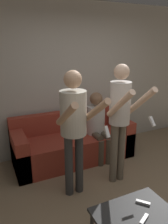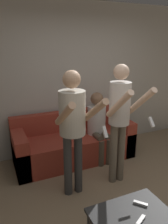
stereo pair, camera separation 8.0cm
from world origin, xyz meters
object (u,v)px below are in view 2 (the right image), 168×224
at_px(coffee_table, 132,218).
at_px(remote_near, 141,220).
at_px(person_standing_right, 120,113).
at_px(person_seated, 98,123).
at_px(person_standing_left, 73,121).
at_px(couch, 74,143).
at_px(remote_far, 141,204).

bearing_deg(coffee_table, remote_near, -77.45).
bearing_deg(person_standing_right, person_seated, 85.92).
height_order(person_standing_left, person_seated, person_standing_left).
bearing_deg(coffee_table, person_standing_left, 103.77).
height_order(couch, coffee_table, couch).
distance_m(person_seated, remote_far, 1.71).
relative_size(person_standing_left, coffee_table, 2.09).
distance_m(couch, remote_near, 1.99).
xyz_separation_m(couch, person_standing_left, (-0.35, -0.90, 0.77)).
bearing_deg(couch, coffee_table, -93.11).
bearing_deg(person_standing_right, person_standing_left, 179.88).
height_order(couch, person_seated, person_seated).
height_order(couch, remote_far, couch).
distance_m(couch, person_standing_right, 1.24).
bearing_deg(remote_near, remote_far, 52.70).
height_order(couch, remote_near, couch).
height_order(person_seated, remote_near, person_seated).
distance_m(remote_near, remote_far, 0.24).
relative_size(couch, person_standing_right, 1.19).
height_order(person_standing_right, person_seated, person_standing_right).
bearing_deg(remote_far, person_seated, 78.40).
bearing_deg(person_seated, couch, 158.97).
height_order(person_standing_right, remote_far, person_standing_right).
xyz_separation_m(person_standing_right, remote_near, (-0.43, -1.09, -0.70)).
height_order(remote_near, remote_far, same).
distance_m(person_seated, coffee_table, 1.84).
relative_size(person_standing_right, remote_near, 11.63).
xyz_separation_m(person_standing_right, remote_far, (-0.28, -0.90, -0.70)).
height_order(couch, person_standing_left, person_standing_left).
height_order(person_standing_left, remote_near, person_standing_left).
relative_size(person_seated, coffee_table, 1.48).
bearing_deg(couch, remote_far, -88.03).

